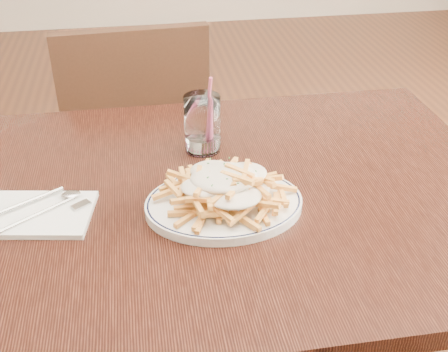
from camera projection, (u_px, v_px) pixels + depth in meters
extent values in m
cube|color=black|center=(201.00, 200.00, 1.08)|extent=(1.20, 0.80, 0.04)
cylinder|color=black|center=(374.00, 220.00, 1.65)|extent=(0.05, 0.05, 0.71)
cube|color=black|center=(137.00, 152.00, 1.85)|extent=(0.44, 0.44, 0.04)
cube|color=black|center=(136.00, 108.00, 1.57)|extent=(0.41, 0.07, 0.45)
cylinder|color=black|center=(184.00, 174.00, 2.15)|extent=(0.04, 0.04, 0.40)
cylinder|color=black|center=(90.00, 186.00, 2.08)|extent=(0.04, 0.04, 0.40)
cylinder|color=black|center=(201.00, 230.00, 1.86)|extent=(0.04, 0.04, 0.40)
cylinder|color=black|center=(93.00, 245.00, 1.79)|extent=(0.04, 0.04, 0.40)
torus|color=black|center=(224.00, 202.00, 1.01)|extent=(0.32, 0.32, 0.01)
ellipsoid|color=white|center=(224.00, 176.00, 0.98)|extent=(0.21, 0.19, 0.03)
cube|color=white|center=(34.00, 214.00, 1.00)|extent=(0.22, 0.17, 0.01)
cylinder|color=white|center=(202.00, 124.00, 1.17)|extent=(0.08, 0.08, 0.12)
cylinder|color=white|center=(203.00, 142.00, 1.20)|extent=(0.07, 0.07, 0.03)
cylinder|color=#E85886|center=(207.00, 111.00, 1.17)|extent=(0.02, 0.04, 0.16)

